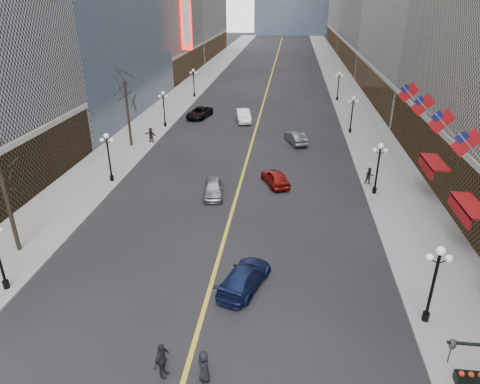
% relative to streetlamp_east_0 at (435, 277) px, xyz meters
% --- Properties ---
extents(sidewalk_east, '(6.00, 230.00, 0.15)m').
position_rel_streetlamp_east_0_xyz_m(sidewalk_east, '(2.20, 56.00, -2.83)').
color(sidewalk_east, gray).
rests_on(sidewalk_east, ground).
extents(sidewalk_west, '(6.00, 230.00, 0.15)m').
position_rel_streetlamp_east_0_xyz_m(sidewalk_west, '(-25.80, 56.00, -2.83)').
color(sidewalk_west, gray).
rests_on(sidewalk_west, ground).
extents(lane_line, '(0.25, 200.00, 0.02)m').
position_rel_streetlamp_east_0_xyz_m(lane_line, '(-11.80, 66.00, -2.89)').
color(lane_line, gold).
rests_on(lane_line, ground).
extents(streetlamp_east_0, '(1.26, 0.44, 4.52)m').
position_rel_streetlamp_east_0_xyz_m(streetlamp_east_0, '(0.00, 0.00, 0.00)').
color(streetlamp_east_0, black).
rests_on(streetlamp_east_0, sidewalk_east).
extents(streetlamp_east_1, '(1.26, 0.44, 4.52)m').
position_rel_streetlamp_east_0_xyz_m(streetlamp_east_1, '(0.00, 16.00, 0.00)').
color(streetlamp_east_1, black).
rests_on(streetlamp_east_1, sidewalk_east).
extents(streetlamp_east_2, '(1.26, 0.44, 4.52)m').
position_rel_streetlamp_east_0_xyz_m(streetlamp_east_2, '(0.00, 34.00, 0.00)').
color(streetlamp_east_2, black).
rests_on(streetlamp_east_2, sidewalk_east).
extents(streetlamp_east_3, '(1.26, 0.44, 4.52)m').
position_rel_streetlamp_east_0_xyz_m(streetlamp_east_3, '(0.00, 52.00, 0.00)').
color(streetlamp_east_3, black).
rests_on(streetlamp_east_3, sidewalk_east).
extents(streetlamp_west_1, '(1.26, 0.44, 4.52)m').
position_rel_streetlamp_east_0_xyz_m(streetlamp_west_1, '(-23.60, 16.00, 0.00)').
color(streetlamp_west_1, black).
rests_on(streetlamp_west_1, sidewalk_west).
extents(streetlamp_west_2, '(1.26, 0.44, 4.52)m').
position_rel_streetlamp_east_0_xyz_m(streetlamp_west_2, '(-23.60, 34.00, 0.00)').
color(streetlamp_west_2, black).
rests_on(streetlamp_west_2, sidewalk_west).
extents(streetlamp_west_3, '(1.26, 0.44, 4.52)m').
position_rel_streetlamp_east_0_xyz_m(streetlamp_west_3, '(-23.60, 52.00, 0.00)').
color(streetlamp_west_3, black).
rests_on(streetlamp_west_3, sidewalk_west).
extents(flag_2, '(2.87, 0.12, 2.87)m').
position_rel_streetlamp_east_0_xyz_m(flag_2, '(3.51, 8.00, 4.39)').
color(flag_2, '#B2B2B7').
rests_on(flag_2, ground).
extents(flag_3, '(2.87, 0.12, 2.87)m').
position_rel_streetlamp_east_0_xyz_m(flag_3, '(3.51, 13.00, 4.39)').
color(flag_3, '#B2B2B7').
rests_on(flag_3, ground).
extents(flag_4, '(2.87, 0.12, 2.87)m').
position_rel_streetlamp_east_0_xyz_m(flag_4, '(3.51, 18.00, 4.39)').
color(flag_4, '#B2B2B7').
rests_on(flag_4, ground).
extents(flag_5, '(2.87, 0.12, 2.87)m').
position_rel_streetlamp_east_0_xyz_m(flag_5, '(3.51, 23.00, 4.39)').
color(flag_5, '#B2B2B7').
rests_on(flag_5, ground).
extents(awning_b, '(1.40, 4.00, 0.93)m').
position_rel_streetlamp_east_0_xyz_m(awning_b, '(4.30, 8.00, 0.18)').
color(awning_b, maroon).
rests_on(awning_b, ground).
extents(awning_c, '(1.40, 4.00, 0.93)m').
position_rel_streetlamp_east_0_xyz_m(awning_c, '(4.30, 16.00, 0.18)').
color(awning_c, maroon).
rests_on(awning_c, ground).
extents(theatre_marquee, '(2.00, 0.55, 12.00)m').
position_rel_streetlamp_east_0_xyz_m(theatre_marquee, '(-27.68, 66.00, 9.10)').
color(theatre_marquee, red).
rests_on(theatre_marquee, ground).
extents(tree_west_far, '(3.60, 3.60, 7.92)m').
position_rel_streetlamp_east_0_xyz_m(tree_west_far, '(-25.30, 26.00, 3.34)').
color(tree_west_far, '#2D231C').
rests_on(tree_west_far, sidewalk_west).
extents(planter_east, '(2.00, 0.60, 0.67)m').
position_rel_streetlamp_east_0_xyz_m(planter_east, '(1.20, -4.00, -2.45)').
color(planter_east, black).
rests_on(planter_east, sidewalk_east).
extents(car_nb_near, '(2.20, 4.24, 1.38)m').
position_rel_streetlamp_east_0_xyz_m(car_nb_near, '(-13.80, 14.24, -2.21)').
color(car_nb_near, '#919497').
rests_on(car_nb_near, ground).
extents(car_nb_mid, '(2.79, 5.19, 1.62)m').
position_rel_streetlamp_east_0_xyz_m(car_nb_mid, '(-13.80, 37.99, -2.09)').
color(car_nb_mid, silver).
rests_on(car_nb_mid, ground).
extents(car_nb_far, '(3.39, 5.58, 1.45)m').
position_rel_streetlamp_east_0_xyz_m(car_nb_far, '(-20.13, 39.27, -2.18)').
color(car_nb_far, black).
rests_on(car_nb_far, ground).
extents(car_sb_near, '(3.34, 5.12, 1.38)m').
position_rel_streetlamp_east_0_xyz_m(car_sb_near, '(-9.80, 1.90, -2.21)').
color(car_sb_near, '#111A41').
rests_on(car_sb_near, ground).
extents(car_sb_mid, '(3.13, 4.47, 1.41)m').
position_rel_streetlamp_east_0_xyz_m(car_sb_mid, '(-8.62, 17.14, -2.19)').
color(car_sb_mid, maroon).
rests_on(car_sb_mid, ground).
extents(car_sb_far, '(2.85, 4.58, 1.42)m').
position_rel_streetlamp_east_0_xyz_m(car_sb_far, '(-6.73, 29.29, -2.19)').
color(car_sb_far, '#4B4F52').
rests_on(car_sb_far, ground).
extents(ped_east_walk, '(0.81, 0.50, 1.58)m').
position_rel_streetlamp_east_0_xyz_m(ped_east_walk, '(-0.20, 17.88, -1.96)').
color(ped_east_walk, black).
rests_on(ped_east_walk, sidewalk_east).
extents(ped_west_far, '(1.68, 1.00, 1.75)m').
position_rel_streetlamp_east_0_xyz_m(ped_west_far, '(-23.40, 27.37, -1.88)').
color(ped_west_far, black).
rests_on(ped_west_far, sidewalk_west).
extents(ped_crossing_a, '(0.79, 1.19, 1.86)m').
position_rel_streetlamp_east_0_xyz_m(ped_crossing_a, '(-12.78, -5.00, -1.97)').
color(ped_crossing_a, black).
rests_on(ped_crossing_a, ground).
extents(ped_crossing_b, '(0.75, 0.90, 1.61)m').
position_rel_streetlamp_east_0_xyz_m(ped_crossing_b, '(-10.87, -5.00, -2.10)').
color(ped_crossing_b, black).
rests_on(ped_crossing_b, ground).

